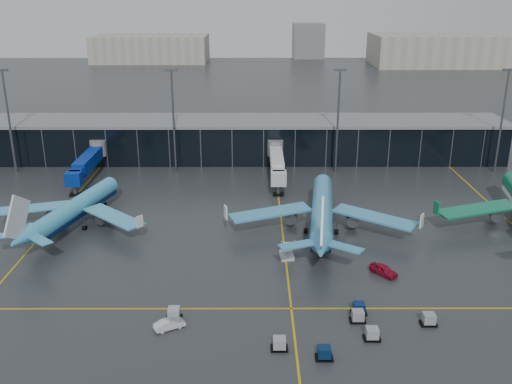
{
  "coord_description": "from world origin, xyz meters",
  "views": [
    {
      "loc": [
        4.77,
        -86.34,
        43.31
      ],
      "look_at": [
        5.0,
        18.0,
        6.0
      ],
      "focal_mm": 40.0,
      "sensor_mm": 36.0,
      "label": 1
    }
  ],
  "objects_px": {
    "airliner_arkefly": "(75,197)",
    "baggage_carts": "(328,327)",
    "service_van_white": "(169,324)",
    "airliner_klm_near": "(322,198)",
    "mobile_airstair": "(287,253)",
    "service_van_red": "(384,270)"
  },
  "relations": [
    {
      "from": "airliner_klm_near",
      "to": "mobile_airstair",
      "type": "relative_size",
      "value": 12.1
    },
    {
      "from": "service_van_white",
      "to": "airliner_arkefly",
      "type": "bearing_deg",
      "value": 4.3
    },
    {
      "from": "airliner_arkefly",
      "to": "mobile_airstair",
      "type": "xyz_separation_m",
      "value": [
        39.85,
        -14.29,
        -4.97
      ]
    },
    {
      "from": "mobile_airstair",
      "to": "service_van_white",
      "type": "distance_m",
      "value": 27.46
    },
    {
      "from": "airliner_arkefly",
      "to": "airliner_klm_near",
      "type": "height_order",
      "value": "airliner_klm_near"
    },
    {
      "from": "airliner_arkefly",
      "to": "baggage_carts",
      "type": "bearing_deg",
      "value": -25.06
    },
    {
      "from": "service_van_red",
      "to": "mobile_airstair",
      "type": "bearing_deg",
      "value": 118.29
    },
    {
      "from": "mobile_airstair",
      "to": "service_van_white",
      "type": "bearing_deg",
      "value": -134.07
    },
    {
      "from": "mobile_airstair",
      "to": "airliner_klm_near",
      "type": "bearing_deg",
      "value": 52.99
    },
    {
      "from": "airliner_klm_near",
      "to": "service_van_red",
      "type": "xyz_separation_m",
      "value": [
        7.95,
        -18.36,
        -5.58
      ]
    },
    {
      "from": "mobile_airstair",
      "to": "service_van_red",
      "type": "xyz_separation_m",
      "value": [
        15.23,
        -6.26,
        0.06
      ]
    },
    {
      "from": "airliner_arkefly",
      "to": "service_van_red",
      "type": "xyz_separation_m",
      "value": [
        55.08,
        -20.54,
        -4.91
      ]
    },
    {
      "from": "airliner_arkefly",
      "to": "service_van_red",
      "type": "bearing_deg",
      "value": -5.81
    },
    {
      "from": "baggage_carts",
      "to": "service_van_red",
      "type": "height_order",
      "value": "baggage_carts"
    },
    {
      "from": "baggage_carts",
      "to": "mobile_airstair",
      "type": "relative_size",
      "value": 10.78
    },
    {
      "from": "airliner_arkefly",
      "to": "baggage_carts",
      "type": "relative_size",
      "value": 1.01
    },
    {
      "from": "service_van_red",
      "to": "service_van_white",
      "type": "bearing_deg",
      "value": 166.16
    },
    {
      "from": "mobile_airstair",
      "to": "baggage_carts",
      "type": "bearing_deg",
      "value": -85.03
    },
    {
      "from": "airliner_arkefly",
      "to": "service_van_white",
      "type": "height_order",
      "value": "airliner_arkefly"
    },
    {
      "from": "baggage_carts",
      "to": "service_van_red",
      "type": "distance_m",
      "value": 19.48
    },
    {
      "from": "airliner_arkefly",
      "to": "service_van_red",
      "type": "relative_size",
      "value": 7.68
    },
    {
      "from": "baggage_carts",
      "to": "airliner_klm_near",
      "type": "bearing_deg",
      "value": 85.14
    }
  ]
}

